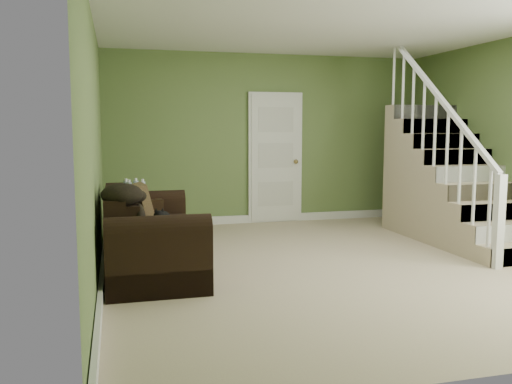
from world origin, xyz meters
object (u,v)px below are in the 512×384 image
banana (178,233)px  cat (162,219)px  sofa (147,239)px  side_table (137,223)px

banana → cat: bearing=71.3°
sofa → side_table: side_table is taller
cat → banana: 0.49m
side_table → banana: 1.56m
cat → banana: cat is taller
sofa → cat: bearing=-31.3°
cat → side_table: bearing=116.0°
sofa → cat: sofa is taller
banana → sofa: bearing=83.3°
sofa → side_table: bearing=94.0°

